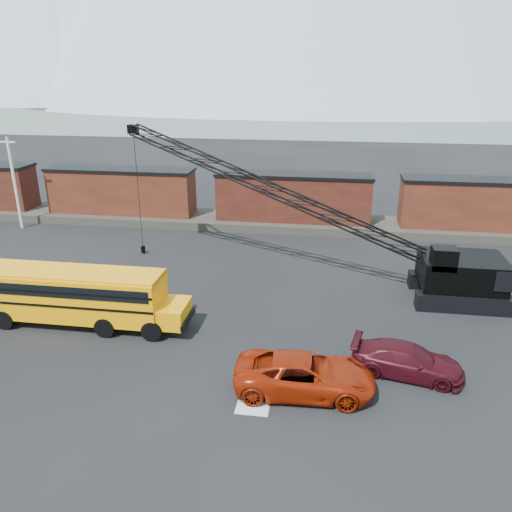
{
  "coord_description": "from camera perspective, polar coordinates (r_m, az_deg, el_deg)",
  "views": [
    {
      "loc": [
        3.28,
        -21.14,
        13.42
      ],
      "look_at": [
        -0.91,
        6.19,
        3.0
      ],
      "focal_mm": 35.0,
      "sensor_mm": 36.0,
      "label": 1
    }
  ],
  "objects": [
    {
      "name": "gravel_berm",
      "position": [
        45.2,
        4.19,
        3.78
      ],
      "size": [
        120.0,
        5.0,
        0.7
      ],
      "primitive_type": "cube",
      "color": "#433F37",
      "rests_on": "ground"
    },
    {
      "name": "crawler_crane",
      "position": [
        33.08,
        2.49,
        7.28
      ],
      "size": [
        25.42,
        7.46,
        9.91
      ],
      "color": "black",
      "rests_on": "ground"
    },
    {
      "name": "school_bus",
      "position": [
        29.06,
        -19.52,
        -4.2
      ],
      "size": [
        11.65,
        2.65,
        3.19
      ],
      "color": "#FF9D05",
      "rests_on": "ground"
    },
    {
      "name": "snow_patch",
      "position": [
        21.94,
        -0.41,
        -17.02
      ],
      "size": [
        1.4,
        0.9,
        0.02
      ],
      "primitive_type": "cube",
      "color": "silver",
      "rests_on": "ground"
    },
    {
      "name": "boxcar_east_near",
      "position": [
        46.22,
        24.54,
        5.44
      ],
      "size": [
        13.7,
        3.1,
        4.17
      ],
      "color": "#421912",
      "rests_on": "gravel_berm"
    },
    {
      "name": "boxcar_west_near",
      "position": [
        48.44,
        -15.1,
        7.23
      ],
      "size": [
        13.7,
        3.1,
        4.17
      ],
      "color": "#421912",
      "rests_on": "gravel_berm"
    },
    {
      "name": "utility_pole",
      "position": [
        48.61,
        -25.88,
        7.6
      ],
      "size": [
        1.4,
        0.24,
        8.0
      ],
      "color": "silver",
      "rests_on": "ground"
    },
    {
      "name": "ground",
      "position": [
        25.26,
        -0.09,
        -11.45
      ],
      "size": [
        160.0,
        160.0,
        0.0
      ],
      "primitive_type": "plane",
      "color": "black",
      "rests_on": "ground"
    },
    {
      "name": "red_pickup",
      "position": [
        22.55,
        5.58,
        -13.33
      ],
      "size": [
        6.29,
        3.14,
        1.71
      ],
      "primitive_type": "imported",
      "rotation": [
        0.0,
        0.0,
        1.62
      ],
      "color": "#981F07",
      "rests_on": "ground"
    },
    {
      "name": "maroon_suv",
      "position": [
        24.62,
        16.9,
        -11.34
      ],
      "size": [
        5.42,
        3.04,
        1.48
      ],
      "primitive_type": "imported",
      "rotation": [
        0.0,
        0.0,
        1.37
      ],
      "color": "#3C0A13",
      "rests_on": "ground"
    },
    {
      "name": "boxcar_mid",
      "position": [
        44.56,
        4.27,
        6.75
      ],
      "size": [
        13.7,
        3.1,
        4.17
      ],
      "color": "#512116",
      "rests_on": "gravel_berm"
    }
  ]
}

